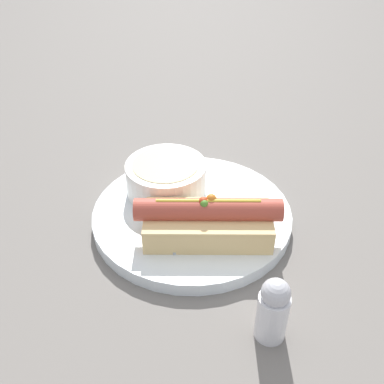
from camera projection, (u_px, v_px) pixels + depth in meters
name	position (u px, v px, depth m)	size (l,w,h in m)	color
ground_plane	(192.00, 220.00, 0.65)	(4.00, 4.00, 0.00)	slate
dinner_plate	(192.00, 215.00, 0.65)	(0.28, 0.28, 0.02)	white
hot_dog	(208.00, 221.00, 0.59)	(0.19, 0.12, 0.06)	#E5C17F
soup_bowl	(166.00, 176.00, 0.67)	(0.12, 0.12, 0.05)	silver
spoon	(155.00, 195.00, 0.67)	(0.03, 0.17, 0.01)	#B7B7BC
salt_shaker	(273.00, 310.00, 0.47)	(0.03, 0.03, 0.08)	silver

